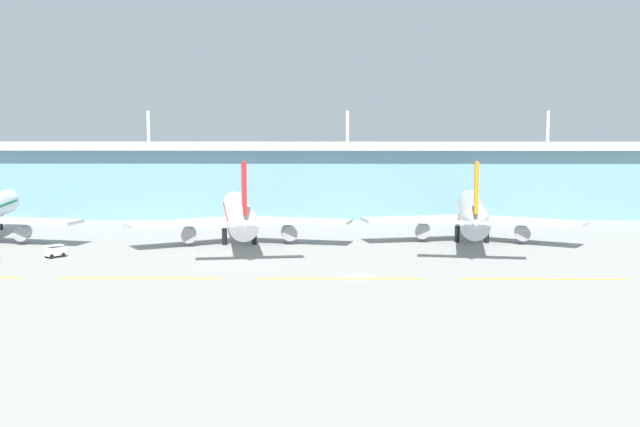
% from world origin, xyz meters
% --- Properties ---
extents(ground_plane, '(600.00, 600.00, 0.00)m').
position_xyz_m(ground_plane, '(0.00, 0.00, 0.00)').
color(ground_plane, gray).
extents(terminal_building, '(288.00, 34.00, 29.84)m').
position_xyz_m(terminal_building, '(-0.00, 96.99, 10.62)').
color(terminal_building, '#6693A8').
rests_on(terminal_building, ground).
extents(airliner_near_middle, '(48.21, 58.96, 18.90)m').
position_xyz_m(airliner_near_middle, '(-24.63, 38.59, 6.44)').
color(airliner_near_middle, white).
rests_on(airliner_near_middle, ground).
extents(airliner_far_middle, '(48.25, 63.15, 18.90)m').
position_xyz_m(airliner_far_middle, '(26.70, 42.41, 6.45)').
color(airliner_far_middle, '#ADB2BC').
rests_on(airliner_far_middle, ground).
extents(taxiway_stripe_mid_west, '(28.00, 0.70, 0.04)m').
position_xyz_m(taxiway_stripe_mid_west, '(-37.00, -1.56, 0.02)').
color(taxiway_stripe_mid_west, yellow).
rests_on(taxiway_stripe_mid_west, ground).
extents(taxiway_stripe_centre, '(28.00, 0.70, 0.04)m').
position_xyz_m(taxiway_stripe_centre, '(-3.00, -1.56, 0.02)').
color(taxiway_stripe_centre, yellow).
rests_on(taxiway_stripe_centre, ground).
extents(taxiway_stripe_mid_east, '(28.00, 0.70, 0.04)m').
position_xyz_m(taxiway_stripe_mid_east, '(31.00, -1.56, 0.02)').
color(taxiway_stripe_mid_east, yellow).
rests_on(taxiway_stripe_mid_east, ground).
extents(baggage_cart, '(3.70, 3.92, 2.48)m').
position_xyz_m(baggage_cart, '(-58.45, 19.42, 1.26)').
color(baggage_cart, silver).
rests_on(baggage_cart, ground).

